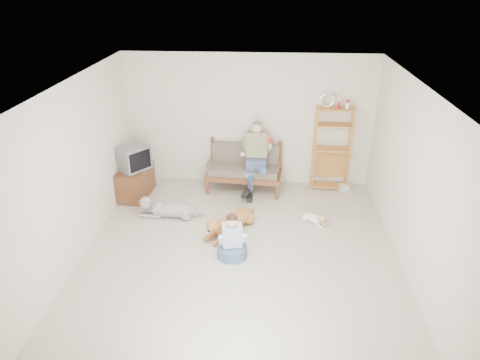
# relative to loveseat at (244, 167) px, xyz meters

# --- Properties ---
(floor) EXTENTS (5.50, 5.50, 0.00)m
(floor) POSITION_rel_loveseat_xyz_m (0.07, -2.38, -0.49)
(floor) COLOR beige
(floor) RESTS_ON ground
(ceiling) EXTENTS (5.50, 5.50, 0.00)m
(ceiling) POSITION_rel_loveseat_xyz_m (0.07, -2.38, 2.21)
(ceiling) COLOR white
(ceiling) RESTS_ON ground
(wall_back) EXTENTS (5.00, 0.00, 5.00)m
(wall_back) POSITION_rel_loveseat_xyz_m (0.07, 0.37, 0.86)
(wall_back) COLOR beige
(wall_back) RESTS_ON ground
(wall_front) EXTENTS (5.00, 0.00, 5.00)m
(wall_front) POSITION_rel_loveseat_xyz_m (0.07, -5.13, 0.86)
(wall_front) COLOR beige
(wall_front) RESTS_ON ground
(wall_left) EXTENTS (0.00, 5.50, 5.50)m
(wall_left) POSITION_rel_loveseat_xyz_m (-2.43, -2.38, 0.86)
(wall_left) COLOR beige
(wall_left) RESTS_ON ground
(wall_right) EXTENTS (0.00, 5.50, 5.50)m
(wall_right) POSITION_rel_loveseat_xyz_m (2.57, -2.38, 0.86)
(wall_right) COLOR beige
(wall_right) RESTS_ON ground
(loveseat) EXTENTS (1.55, 0.82, 0.95)m
(loveseat) POSITION_rel_loveseat_xyz_m (0.00, 0.00, 0.00)
(loveseat) COLOR brown
(loveseat) RESTS_ON ground
(man) EXTENTS (0.56, 0.80, 1.29)m
(man) POSITION_rel_loveseat_xyz_m (0.22, -0.22, 0.19)
(man) COLOR #4A6288
(man) RESTS_ON loveseat
(etagere) EXTENTS (0.76, 0.33, 2.01)m
(etagere) POSITION_rel_loveseat_xyz_m (1.75, 0.17, 0.39)
(etagere) COLOR #BD8A3B
(etagere) RESTS_ON ground
(book_stack) EXTENTS (0.23, 0.19, 0.12)m
(book_stack) POSITION_rel_loveseat_xyz_m (2.07, 0.04, -0.42)
(book_stack) COLOR white
(book_stack) RESTS_ON ground
(tv_stand) EXTENTS (0.59, 0.95, 0.60)m
(tv_stand) POSITION_rel_loveseat_xyz_m (-2.15, -0.46, -0.19)
(tv_stand) COLOR brown
(tv_stand) RESTS_ON ground
(crt_tv) EXTENTS (0.69, 0.71, 0.46)m
(crt_tv) POSITION_rel_loveseat_xyz_m (-2.12, -0.47, 0.35)
(crt_tv) COLOR slate
(crt_tv) RESTS_ON tv_stand
(wall_outlet) EXTENTS (0.12, 0.02, 0.08)m
(wall_outlet) POSITION_rel_loveseat_xyz_m (-1.18, 0.35, -0.19)
(wall_outlet) COLOR white
(wall_outlet) RESTS_ON ground
(golden_retriever) EXTENTS (0.86, 1.21, 0.42)m
(golden_retriever) POSITION_rel_loveseat_xyz_m (-0.16, -1.64, -0.31)
(golden_retriever) COLOR #AE713C
(golden_retriever) RESTS_ON ground
(shaggy_dog) EXTENTS (1.30, 0.31, 0.38)m
(shaggy_dog) POSITION_rel_loveseat_xyz_m (-1.36, -1.22, -0.33)
(shaggy_dog) COLOR white
(shaggy_dog) RESTS_ON ground
(terrier) EXTENTS (0.48, 0.42, 0.22)m
(terrier) POSITION_rel_loveseat_xyz_m (1.36, -1.29, -0.39)
(terrier) COLOR white
(terrier) RESTS_ON ground
(child) EXTENTS (0.48, 0.48, 0.76)m
(child) POSITION_rel_loveseat_xyz_m (-0.05, -2.35, -0.21)
(child) COLOR #4A6288
(child) RESTS_ON ground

